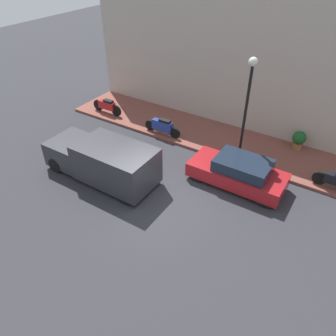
# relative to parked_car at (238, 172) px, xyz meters

# --- Properties ---
(ground_plane) EXTENTS (60.00, 60.00, 0.00)m
(ground_plane) POSITION_rel_parked_car_xyz_m (-2.66, 2.41, -0.61)
(ground_plane) COLOR #2D2D33
(sidewalk) EXTENTS (3.12, 16.55, 0.13)m
(sidewalk) POSITION_rel_parked_car_xyz_m (2.82, 2.41, -0.54)
(sidewalk) COLOR brown
(sidewalk) RESTS_ON ground_plane
(building_facade) EXTENTS (0.30, 16.55, 7.02)m
(building_facade) POSITION_rel_parked_car_xyz_m (4.53, 2.41, 2.90)
(building_facade) COLOR #B2A899
(building_facade) RESTS_ON ground_plane
(parked_car) EXTENTS (1.67, 3.92, 1.26)m
(parked_car) POSITION_rel_parked_car_xyz_m (0.00, 0.00, 0.00)
(parked_car) COLOR maroon
(parked_car) RESTS_ON ground_plane
(delivery_van) EXTENTS (1.93, 4.97, 1.71)m
(delivery_van) POSITION_rel_parked_car_xyz_m (-2.58, 5.01, 0.27)
(delivery_van) COLOR #2D2D33
(delivery_van) RESTS_ON ground_plane
(motorcycle_red) EXTENTS (0.30, 1.97, 0.82)m
(motorcycle_red) POSITION_rel_parked_car_xyz_m (1.91, 8.70, -0.03)
(motorcycle_red) COLOR #B21E1E
(motorcycle_red) RESTS_ON sidewalk
(motorcycle_blue) EXTENTS (0.30, 2.06, 0.85)m
(motorcycle_blue) POSITION_rel_parked_car_xyz_m (1.62, 4.76, -0.02)
(motorcycle_blue) COLOR navy
(motorcycle_blue) RESTS_ON sidewalk
(streetlamp) EXTENTS (0.36, 0.36, 4.62)m
(streetlamp) POSITION_rel_parked_car_xyz_m (1.61, 0.61, 2.65)
(streetlamp) COLOR black
(streetlamp) RESTS_ON sidewalk
(potted_plant) EXTENTS (0.63, 0.63, 0.91)m
(potted_plant) POSITION_rel_parked_car_xyz_m (3.90, -1.41, 0.02)
(potted_plant) COLOR brown
(potted_plant) RESTS_ON sidewalk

